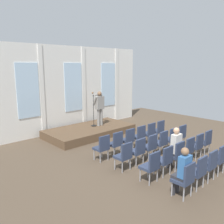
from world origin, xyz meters
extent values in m
plane|color=brown|center=(0.00, 0.00, 0.00)|extent=(14.96, 14.96, 0.00)
cube|color=silver|center=(0.00, 5.75, 2.13)|extent=(8.92, 0.10, 4.26)
cube|color=silver|center=(-2.38, 5.69, 2.21)|extent=(1.02, 0.04, 2.43)
cube|color=silver|center=(-1.72, 5.70, 2.13)|extent=(0.20, 0.08, 4.26)
cube|color=silver|center=(0.00, 5.69, 2.21)|extent=(1.02, 0.04, 2.43)
cube|color=silver|center=(0.66, 5.70, 2.13)|extent=(0.20, 0.08, 4.26)
cube|color=silver|center=(2.38, 5.69, 2.21)|extent=(1.02, 0.04, 2.43)
cube|color=silver|center=(3.04, 5.70, 2.13)|extent=(0.20, 0.08, 4.26)
cube|color=brown|center=(0.00, 4.37, 0.18)|extent=(4.18, 2.17, 0.36)
cylinder|color=gray|center=(0.50, 4.32, 0.78)|extent=(0.14, 0.14, 0.84)
cylinder|color=gray|center=(0.68, 4.32, 0.78)|extent=(0.14, 0.14, 0.84)
cube|color=gray|center=(0.59, 4.32, 1.52)|extent=(0.42, 0.22, 0.63)
cube|color=maroon|center=(0.59, 4.43, 1.59)|extent=(0.06, 0.01, 0.38)
sphere|color=#8C6647|center=(0.59, 4.33, 1.96)|extent=(0.21, 0.21, 0.21)
cylinder|color=gray|center=(0.35, 4.40, 1.61)|extent=(0.09, 0.28, 0.45)
cylinder|color=gray|center=(0.73, 4.45, 1.85)|extent=(0.15, 0.36, 0.15)
cylinder|color=gray|center=(0.68, 4.58, 1.88)|extent=(0.11, 0.34, 0.15)
sphere|color=#8C6647|center=(0.57, 4.84, 1.96)|extent=(0.10, 0.10, 0.10)
cylinder|color=black|center=(0.31, 4.46, 0.38)|extent=(0.28, 0.28, 0.03)
cylinder|color=black|center=(0.31, 4.46, 1.12)|extent=(0.02, 0.02, 1.45)
sphere|color=#262626|center=(0.31, 4.46, 1.88)|extent=(0.07, 0.07, 0.07)
cylinder|color=#99999E|center=(-1.45, 1.77, 0.20)|extent=(0.04, 0.04, 0.40)
cylinder|color=#99999E|center=(-1.81, 1.77, 0.20)|extent=(0.04, 0.04, 0.40)
cylinder|color=#99999E|center=(-1.45, 1.43, 0.20)|extent=(0.04, 0.04, 0.40)
cylinder|color=#99999E|center=(-1.81, 1.43, 0.20)|extent=(0.04, 0.04, 0.40)
cube|color=#2D3851|center=(-1.63, 1.60, 0.44)|extent=(0.46, 0.44, 0.08)
cube|color=#2D3851|center=(-1.63, 1.41, 0.71)|extent=(0.46, 0.06, 0.46)
cylinder|color=#99999E|center=(-0.80, 1.77, 0.20)|extent=(0.04, 0.04, 0.40)
cylinder|color=#99999E|center=(-1.16, 1.77, 0.20)|extent=(0.04, 0.04, 0.40)
cylinder|color=#99999E|center=(-0.80, 1.43, 0.20)|extent=(0.04, 0.04, 0.40)
cylinder|color=#99999E|center=(-1.16, 1.43, 0.20)|extent=(0.04, 0.04, 0.40)
cube|color=#2D3851|center=(-0.98, 1.60, 0.44)|extent=(0.46, 0.44, 0.08)
cube|color=#2D3851|center=(-0.98, 1.41, 0.71)|extent=(0.46, 0.06, 0.46)
cylinder|color=#99999E|center=(-0.15, 1.77, 0.20)|extent=(0.04, 0.04, 0.40)
cylinder|color=#99999E|center=(-0.51, 1.77, 0.20)|extent=(0.04, 0.04, 0.40)
cylinder|color=#99999E|center=(-0.15, 1.43, 0.20)|extent=(0.04, 0.04, 0.40)
cylinder|color=#99999E|center=(-0.51, 1.43, 0.20)|extent=(0.04, 0.04, 0.40)
cube|color=#2D3851|center=(-0.33, 1.60, 0.44)|extent=(0.46, 0.44, 0.08)
cube|color=#2D3851|center=(-0.33, 1.41, 0.71)|extent=(0.46, 0.06, 0.46)
cylinder|color=#99999E|center=(0.51, 1.77, 0.20)|extent=(0.04, 0.04, 0.40)
cylinder|color=#99999E|center=(0.15, 1.77, 0.20)|extent=(0.04, 0.04, 0.40)
cylinder|color=#99999E|center=(0.51, 1.43, 0.20)|extent=(0.04, 0.04, 0.40)
cylinder|color=#99999E|center=(0.15, 1.43, 0.20)|extent=(0.04, 0.04, 0.40)
cube|color=#2D3851|center=(0.33, 1.60, 0.44)|extent=(0.46, 0.44, 0.08)
cube|color=#2D3851|center=(0.33, 1.41, 0.71)|extent=(0.46, 0.06, 0.46)
cylinder|color=#99999E|center=(1.16, 1.77, 0.20)|extent=(0.04, 0.04, 0.40)
cylinder|color=#99999E|center=(0.80, 1.77, 0.20)|extent=(0.04, 0.04, 0.40)
cylinder|color=#99999E|center=(1.16, 1.43, 0.20)|extent=(0.04, 0.04, 0.40)
cylinder|color=#99999E|center=(0.80, 1.43, 0.20)|extent=(0.04, 0.04, 0.40)
cube|color=#2D3851|center=(0.98, 1.60, 0.44)|extent=(0.46, 0.44, 0.08)
cube|color=#2D3851|center=(0.98, 1.41, 0.71)|extent=(0.46, 0.06, 0.46)
cylinder|color=#99999E|center=(1.81, 1.77, 0.20)|extent=(0.04, 0.04, 0.40)
cylinder|color=#99999E|center=(1.45, 1.77, 0.20)|extent=(0.04, 0.04, 0.40)
cylinder|color=#99999E|center=(1.81, 1.43, 0.20)|extent=(0.04, 0.04, 0.40)
cylinder|color=#99999E|center=(1.45, 1.43, 0.20)|extent=(0.04, 0.04, 0.40)
cube|color=#2D3851|center=(1.63, 1.60, 0.44)|extent=(0.46, 0.44, 0.08)
cube|color=#2D3851|center=(1.63, 1.41, 0.71)|extent=(0.46, 0.06, 0.46)
cylinder|color=#99999E|center=(-1.45, 0.70, 0.20)|extent=(0.04, 0.04, 0.40)
cylinder|color=#99999E|center=(-1.81, 0.70, 0.20)|extent=(0.04, 0.04, 0.40)
cylinder|color=#99999E|center=(-1.45, 0.36, 0.20)|extent=(0.04, 0.04, 0.40)
cylinder|color=#99999E|center=(-1.81, 0.36, 0.20)|extent=(0.04, 0.04, 0.40)
cube|color=#2D3851|center=(-1.63, 0.53, 0.44)|extent=(0.46, 0.44, 0.08)
cube|color=#2D3851|center=(-1.63, 0.34, 0.71)|extent=(0.46, 0.06, 0.46)
cylinder|color=#99999E|center=(-0.80, 0.70, 0.20)|extent=(0.04, 0.04, 0.40)
cylinder|color=#99999E|center=(-1.16, 0.70, 0.20)|extent=(0.04, 0.04, 0.40)
cylinder|color=#99999E|center=(-0.80, 0.36, 0.20)|extent=(0.04, 0.04, 0.40)
cylinder|color=#99999E|center=(-1.16, 0.36, 0.20)|extent=(0.04, 0.04, 0.40)
cube|color=#2D3851|center=(-0.98, 0.53, 0.44)|extent=(0.46, 0.44, 0.08)
cube|color=#2D3851|center=(-0.98, 0.34, 0.71)|extent=(0.46, 0.06, 0.46)
cylinder|color=#99999E|center=(-0.15, 0.70, 0.20)|extent=(0.04, 0.04, 0.40)
cylinder|color=#99999E|center=(-0.51, 0.70, 0.20)|extent=(0.04, 0.04, 0.40)
cylinder|color=#99999E|center=(-0.15, 0.36, 0.20)|extent=(0.04, 0.04, 0.40)
cylinder|color=#99999E|center=(-0.51, 0.36, 0.20)|extent=(0.04, 0.04, 0.40)
cube|color=#2D3851|center=(-0.33, 0.53, 0.44)|extent=(0.46, 0.44, 0.08)
cube|color=#2D3851|center=(-0.33, 0.34, 0.71)|extent=(0.46, 0.06, 0.46)
cylinder|color=#99999E|center=(0.51, 0.70, 0.20)|extent=(0.04, 0.04, 0.40)
cylinder|color=#99999E|center=(0.15, 0.70, 0.20)|extent=(0.04, 0.04, 0.40)
cylinder|color=#99999E|center=(0.51, 0.36, 0.20)|extent=(0.04, 0.04, 0.40)
cylinder|color=#99999E|center=(0.15, 0.36, 0.20)|extent=(0.04, 0.04, 0.40)
cube|color=#2D3851|center=(0.33, 0.53, 0.44)|extent=(0.46, 0.44, 0.08)
cube|color=#2D3851|center=(0.33, 0.34, 0.71)|extent=(0.46, 0.06, 0.46)
cylinder|color=#99999E|center=(1.16, 0.70, 0.20)|extent=(0.04, 0.04, 0.40)
cylinder|color=#99999E|center=(0.80, 0.70, 0.20)|extent=(0.04, 0.04, 0.40)
cylinder|color=#99999E|center=(1.16, 0.36, 0.20)|extent=(0.04, 0.04, 0.40)
cylinder|color=#99999E|center=(0.80, 0.36, 0.20)|extent=(0.04, 0.04, 0.40)
cube|color=#2D3851|center=(0.98, 0.53, 0.44)|extent=(0.46, 0.44, 0.08)
cube|color=#2D3851|center=(0.98, 0.34, 0.71)|extent=(0.46, 0.06, 0.46)
cylinder|color=#99999E|center=(1.81, 0.70, 0.20)|extent=(0.04, 0.04, 0.40)
cylinder|color=#99999E|center=(1.45, 0.70, 0.20)|extent=(0.04, 0.04, 0.40)
cylinder|color=#99999E|center=(1.81, 0.36, 0.20)|extent=(0.04, 0.04, 0.40)
cylinder|color=#99999E|center=(1.45, 0.36, 0.20)|extent=(0.04, 0.04, 0.40)
cube|color=#2D3851|center=(1.63, 0.53, 0.44)|extent=(0.46, 0.44, 0.08)
cube|color=#2D3851|center=(1.63, 0.34, 0.71)|extent=(0.46, 0.06, 0.46)
cylinder|color=#99999E|center=(-1.45, -0.37, 0.20)|extent=(0.04, 0.04, 0.40)
cylinder|color=#99999E|center=(-1.81, -0.37, 0.20)|extent=(0.04, 0.04, 0.40)
cylinder|color=#99999E|center=(-1.45, -0.71, 0.20)|extent=(0.04, 0.04, 0.40)
cylinder|color=#99999E|center=(-1.81, -0.71, 0.20)|extent=(0.04, 0.04, 0.40)
cube|color=#2D3851|center=(-1.63, -0.54, 0.44)|extent=(0.46, 0.44, 0.08)
cube|color=#2D3851|center=(-1.63, -0.73, 0.71)|extent=(0.46, 0.06, 0.46)
cylinder|color=#99999E|center=(-0.80, -0.37, 0.20)|extent=(0.04, 0.04, 0.40)
cylinder|color=#99999E|center=(-1.16, -0.37, 0.20)|extent=(0.04, 0.04, 0.40)
cylinder|color=#99999E|center=(-0.80, -0.71, 0.20)|extent=(0.04, 0.04, 0.40)
cylinder|color=#99999E|center=(-1.16, -0.71, 0.20)|extent=(0.04, 0.04, 0.40)
cube|color=#2D3851|center=(-0.98, -0.54, 0.44)|extent=(0.46, 0.44, 0.08)
cube|color=#2D3851|center=(-0.98, -0.73, 0.71)|extent=(0.46, 0.06, 0.46)
cylinder|color=#99999E|center=(-0.15, -0.37, 0.20)|extent=(0.04, 0.04, 0.40)
cylinder|color=#99999E|center=(-0.51, -0.37, 0.20)|extent=(0.04, 0.04, 0.40)
cylinder|color=#99999E|center=(-0.15, -0.71, 0.20)|extent=(0.04, 0.04, 0.40)
cylinder|color=#99999E|center=(-0.51, -0.71, 0.20)|extent=(0.04, 0.04, 0.40)
cube|color=#2D3851|center=(-0.33, -0.54, 0.44)|extent=(0.46, 0.44, 0.08)
cube|color=#2D3851|center=(-0.33, -0.73, 0.71)|extent=(0.46, 0.06, 0.46)
cylinder|color=#2D2D33|center=(-0.42, -0.36, 0.22)|extent=(0.10, 0.10, 0.44)
cylinder|color=#2D2D33|center=(-0.24, -0.36, 0.22)|extent=(0.10, 0.10, 0.44)
cube|color=#2D2D33|center=(-0.33, -0.48, 0.50)|extent=(0.34, 0.36, 0.12)
cube|color=silver|center=(-0.33, -0.59, 0.87)|extent=(0.36, 0.20, 0.62)
sphere|color=tan|center=(-0.33, -0.57, 1.29)|extent=(0.20, 0.20, 0.20)
cylinder|color=#99999E|center=(0.51, -0.37, 0.20)|extent=(0.04, 0.04, 0.40)
cylinder|color=#99999E|center=(0.15, -0.37, 0.20)|extent=(0.04, 0.04, 0.40)
cylinder|color=#99999E|center=(0.51, -0.71, 0.20)|extent=(0.04, 0.04, 0.40)
cylinder|color=#99999E|center=(0.15, -0.71, 0.20)|extent=(0.04, 0.04, 0.40)
cube|color=#2D3851|center=(0.33, -0.54, 0.44)|extent=(0.46, 0.44, 0.08)
cube|color=#2D3851|center=(0.33, -0.73, 0.71)|extent=(0.46, 0.06, 0.46)
cylinder|color=#99999E|center=(1.16, -0.37, 0.20)|extent=(0.04, 0.04, 0.40)
cylinder|color=#99999E|center=(0.80, -0.37, 0.20)|extent=(0.04, 0.04, 0.40)
cylinder|color=#99999E|center=(1.16, -0.71, 0.20)|extent=(0.04, 0.04, 0.40)
cylinder|color=#99999E|center=(0.80, -0.71, 0.20)|extent=(0.04, 0.04, 0.40)
cube|color=#2D3851|center=(0.98, -0.54, 0.44)|extent=(0.46, 0.44, 0.08)
cube|color=#2D3851|center=(0.98, -0.73, 0.71)|extent=(0.46, 0.06, 0.46)
cylinder|color=#99999E|center=(1.81, -0.37, 0.20)|extent=(0.04, 0.04, 0.40)
cylinder|color=#99999E|center=(1.45, -0.37, 0.20)|extent=(0.04, 0.04, 0.40)
cylinder|color=#99999E|center=(1.81, -0.71, 0.20)|extent=(0.04, 0.04, 0.40)
cylinder|color=#99999E|center=(1.45, -0.71, 0.20)|extent=(0.04, 0.04, 0.40)
cube|color=#2D3851|center=(1.63, -0.54, 0.44)|extent=(0.46, 0.44, 0.08)
cube|color=#2D3851|center=(1.63, -0.73, 0.71)|extent=(0.46, 0.06, 0.46)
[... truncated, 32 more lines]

